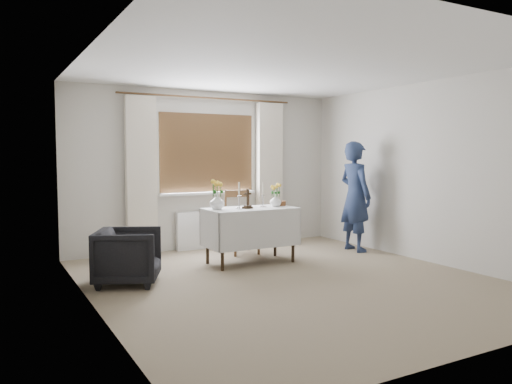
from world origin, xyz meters
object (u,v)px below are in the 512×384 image
person (355,196)px  flower_vase_right (276,200)px  armchair (128,256)px  wooden_cross (248,199)px  wooden_chair (242,222)px  altar_table (251,236)px  flower_vase_left (217,202)px

person → flower_vase_right: (-1.44, 0.00, -0.00)m
armchair → wooden_cross: size_ratio=2.66×
wooden_chair → altar_table: bearing=-103.8°
armchair → wooden_cross: (1.70, 0.28, 0.57)m
wooden_cross → person: bearing=-10.2°
person → flower_vase_left: bearing=87.9°
armchair → wooden_cross: wooden_cross is taller
wooden_cross → flower_vase_right: bearing=-5.9°
flower_vase_left → armchair: bearing=-163.4°
armchair → wooden_chair: bearing=-39.3°
person → flower_vase_right: size_ratio=10.02×
flower_vase_left → flower_vase_right: flower_vase_left is taller
wooden_cross → flower_vase_right: size_ratio=1.57×
flower_vase_left → flower_vase_right: size_ratio=1.20×
flower_vase_right → wooden_cross: bearing=-174.5°
wooden_chair → person: size_ratio=0.57×
armchair → person: 3.66m
altar_table → person: person is taller
altar_table → person: 1.90m
flower_vase_left → wooden_cross: bearing=-15.3°
altar_table → armchair: bearing=-169.9°
flower_vase_right → armchair: bearing=-171.6°
altar_table → flower_vase_left: flower_vase_left is taller
altar_table → wooden_chair: 0.70m
person → wooden_chair: bearing=67.6°
altar_table → wooden_chair: size_ratio=1.29×
armchair → person: person is taller
armchair → flower_vase_right: 2.26m
armchair → person: (3.61, 0.32, 0.53)m
wooden_chair → armchair: wooden_chair is taller
person → flower_vase_left: size_ratio=8.32×
altar_table → wooden_cross: wooden_cross is taller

